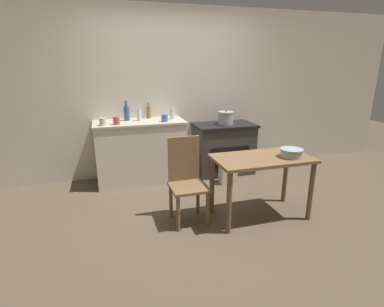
# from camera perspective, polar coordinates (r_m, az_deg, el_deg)

# --- Properties ---
(ground_plane) EXTENTS (14.00, 14.00, 0.00)m
(ground_plane) POSITION_cam_1_polar(r_m,az_deg,el_deg) (3.67, 2.38, -11.26)
(ground_plane) COLOR brown
(wall_back) EXTENTS (8.00, 0.07, 2.55)m
(wall_back) POSITION_cam_1_polar(r_m,az_deg,el_deg) (4.78, -3.76, 11.42)
(wall_back) COLOR beige
(wall_back) RESTS_ON ground_plane
(counter_cabinet) EXTENTS (1.31, 0.59, 0.92)m
(counter_cabinet) POSITION_cam_1_polar(r_m,az_deg,el_deg) (4.53, -9.72, 0.38)
(counter_cabinet) COLOR beige
(counter_cabinet) RESTS_ON ground_plane
(stove) EXTENTS (0.95, 0.60, 0.80)m
(stove) POSITION_cam_1_polar(r_m,az_deg,el_deg) (4.87, 5.99, 1.02)
(stove) COLOR #38332D
(stove) RESTS_ON ground_plane
(work_table) EXTENTS (1.09, 0.60, 0.72)m
(work_table) POSITION_cam_1_polar(r_m,az_deg,el_deg) (3.46, 13.13, -2.49)
(work_table) COLOR brown
(work_table) RESTS_ON ground_plane
(chair) EXTENTS (0.40, 0.40, 0.95)m
(chair) POSITION_cam_1_polar(r_m,az_deg,el_deg) (3.36, -1.06, -4.74)
(chair) COLOR brown
(chair) RESTS_ON ground_plane
(flour_sack) EXTENTS (0.24, 0.17, 0.32)m
(flour_sack) POSITION_cam_1_polar(r_m,az_deg,el_deg) (4.51, 6.85, -3.58)
(flour_sack) COLOR beige
(flour_sack) RESTS_ON ground_plane
(stock_pot) EXTENTS (0.25, 0.25, 0.22)m
(stock_pot) POSITION_cam_1_polar(r_m,az_deg,el_deg) (4.74, 6.45, 6.76)
(stock_pot) COLOR #A8A8AD
(stock_pot) RESTS_ON stove
(mixing_bowl_large) EXTENTS (0.25, 0.25, 0.09)m
(mixing_bowl_large) POSITION_cam_1_polar(r_m,az_deg,el_deg) (3.50, 18.42, 0.18)
(mixing_bowl_large) COLOR #93A8B2
(mixing_bowl_large) RESTS_ON work_table
(bottle_far_left) EXTENTS (0.07, 0.07, 0.24)m
(bottle_far_left) POSITION_cam_1_polar(r_m,az_deg,el_deg) (4.63, -8.24, 7.80)
(bottle_far_left) COLOR olive
(bottle_far_left) RESTS_ON counter_cabinet
(bottle_left) EXTENTS (0.06, 0.06, 0.22)m
(bottle_left) POSITION_cam_1_polar(r_m,az_deg,el_deg) (4.45, -10.05, 7.30)
(bottle_left) COLOR silver
(bottle_left) RESTS_ON counter_cabinet
(bottle_mid_left) EXTENTS (0.08, 0.08, 0.29)m
(bottle_mid_left) POSITION_cam_1_polar(r_m,az_deg,el_deg) (4.50, -12.35, 7.58)
(bottle_mid_left) COLOR #3D5675
(bottle_mid_left) RESTS_ON counter_cabinet
(bottle_center_left) EXTENTS (0.07, 0.07, 0.21)m
(bottle_center_left) POSITION_cam_1_polar(r_m,az_deg,el_deg) (4.52, -3.78, 7.58)
(bottle_center_left) COLOR silver
(bottle_center_left) RESTS_ON counter_cabinet
(cup_center) EXTENTS (0.09, 0.09, 0.10)m
(cup_center) POSITION_cam_1_polar(r_m,az_deg,el_deg) (4.32, -5.24, 6.73)
(cup_center) COLOR #4C6B99
(cup_center) RESTS_ON counter_cabinet
(cup_center_right) EXTENTS (0.09, 0.09, 0.10)m
(cup_center_right) POSITION_cam_1_polar(r_m,az_deg,el_deg) (4.25, -14.21, 6.10)
(cup_center_right) COLOR #B74C42
(cup_center_right) RESTS_ON counter_cabinet
(cup_mid_right) EXTENTS (0.08, 0.08, 0.10)m
(cup_mid_right) POSITION_cam_1_polar(r_m,az_deg,el_deg) (4.22, -16.65, 5.80)
(cup_mid_right) COLOR beige
(cup_mid_right) RESTS_ON counter_cabinet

